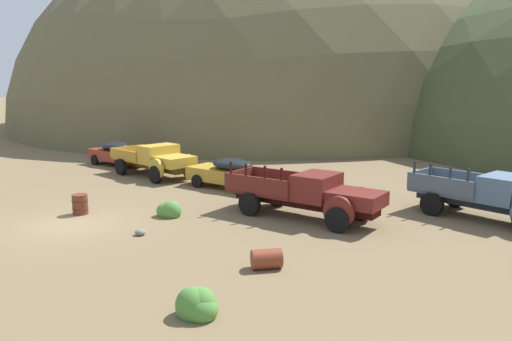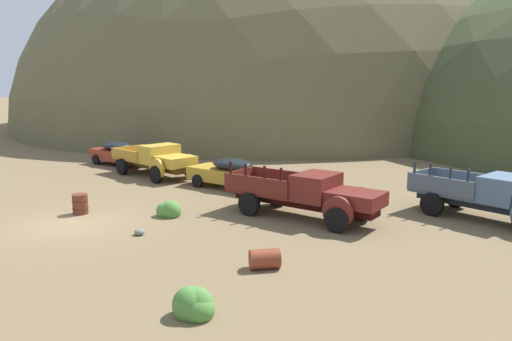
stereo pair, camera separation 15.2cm
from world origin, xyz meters
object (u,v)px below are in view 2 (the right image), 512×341
object	(u,v)px
oil_drum_tipped	(265,259)
truck_oxblood	(313,195)
car_rust_red	(120,153)
truck_chalk_blue	(499,198)
oil_drum_foreground	(80,204)
car_mustard	(227,172)
truck_faded_yellow	(159,160)

from	to	relation	value
oil_drum_tipped	truck_oxblood	bearing A→B (deg)	102.52
car_rust_red	truck_oxblood	xyz separation A→B (m)	(16.53, -4.46, 0.19)
truck_chalk_blue	oil_drum_tipped	bearing A→B (deg)	-103.68
truck_chalk_blue	oil_drum_foreground	world-z (taller)	truck_chalk_blue
car_mustard	truck_chalk_blue	world-z (taller)	truck_chalk_blue
car_rust_red	truck_faded_yellow	bearing A→B (deg)	-10.05
car_rust_red	oil_drum_tipped	world-z (taller)	car_rust_red
truck_chalk_blue	oil_drum_foreground	bearing A→B (deg)	-135.56
truck_faded_yellow	car_mustard	bearing A→B (deg)	9.43
truck_faded_yellow	oil_drum_tipped	size ratio (longest dim) A/B	5.81
car_mustard	truck_chalk_blue	distance (m)	12.82
truck_faded_yellow	truck_oxblood	size ratio (longest dim) A/B	0.92
truck_chalk_blue	car_rust_red	bearing A→B (deg)	-166.91
truck_faded_yellow	oil_drum_foreground	world-z (taller)	truck_faded_yellow
truck_faded_yellow	truck_chalk_blue	bearing A→B (deg)	12.85
car_rust_red	truck_oxblood	distance (m)	17.12
oil_drum_tipped	truck_faded_yellow	bearing A→B (deg)	146.19
truck_faded_yellow	oil_drum_foreground	distance (m)	8.26
car_mustard	oil_drum_tipped	distance (m)	11.46
car_mustard	truck_chalk_blue	xyz separation A→B (m)	(12.79, 0.76, 0.18)
truck_chalk_blue	car_mustard	bearing A→B (deg)	-161.52
car_rust_red	truck_chalk_blue	xyz separation A→B (m)	(22.79, -0.80, 0.18)
truck_faded_yellow	oil_drum_tipped	world-z (taller)	truck_faded_yellow
truck_faded_yellow	car_rust_red	bearing A→B (deg)	174.77
car_rust_red	truck_chalk_blue	world-z (taller)	truck_chalk_blue
truck_oxblood	car_rust_red	bearing A→B (deg)	166.95
car_rust_red	oil_drum_foreground	xyz separation A→B (m)	(8.00, -9.12, -0.39)
car_rust_red	oil_drum_foreground	distance (m)	12.13
oil_drum_foreground	oil_drum_tipped	bearing A→B (deg)	-5.01
car_rust_red	truck_oxblood	bearing A→B (deg)	-9.12
car_mustard	truck_oxblood	xyz separation A→B (m)	(6.53, -2.90, 0.19)
truck_chalk_blue	oil_drum_foreground	xyz separation A→B (m)	(-14.80, -8.32, -0.58)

